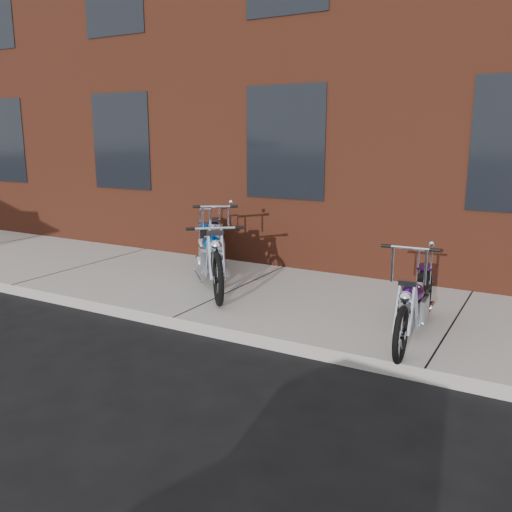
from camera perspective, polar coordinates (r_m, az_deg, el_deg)
The scene contains 6 objects.
ground at distance 6.74m, azimuth -8.70°, elevation -7.63°, with size 120.00×120.00×0.00m, color black.
sidewalk at distance 7.88m, azimuth -1.99°, elevation -3.91°, with size 22.00×3.00×0.15m, color #A3988A.
building_brick at distance 13.64m, azimuth 13.14°, elevation 19.36°, with size 22.00×10.00×8.00m, color #602818.
chopper_purple at distance 6.11m, azimuth 16.34°, elevation -5.09°, with size 0.49×1.99×1.11m.
chopper_blue at distance 7.85m, azimuth -4.78°, elevation -0.17°, with size 1.65×1.92×1.05m.
chopper_third at distance 8.56m, azimuth -4.26°, elevation 0.80°, with size 1.40×1.98×1.18m.
Camera 1 is at (3.95, -4.94, 2.31)m, focal length 38.00 mm.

